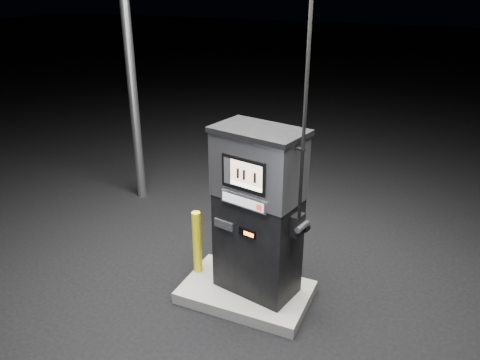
% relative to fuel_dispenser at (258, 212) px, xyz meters
% --- Properties ---
extents(ground, '(80.00, 80.00, 0.00)m').
position_rel_fuel_dispenser_xyz_m(ground, '(-0.12, -0.06, -1.23)').
color(ground, black).
rests_on(ground, ground).
extents(pump_island, '(1.60, 1.00, 0.15)m').
position_rel_fuel_dispenser_xyz_m(pump_island, '(-0.12, -0.06, -1.16)').
color(pump_island, slate).
rests_on(pump_island, ground).
extents(fuel_dispenser, '(1.21, 0.83, 4.37)m').
position_rel_fuel_dispenser_xyz_m(fuel_dispenser, '(0.00, 0.00, 0.00)').
color(fuel_dispenser, black).
rests_on(fuel_dispenser, pump_island).
extents(bollard_left, '(0.14, 0.14, 0.88)m').
position_rel_fuel_dispenser_xyz_m(bollard_left, '(-0.86, 0.02, -0.64)').
color(bollard_left, yellow).
rests_on(bollard_left, pump_island).
extents(bollard_right, '(0.13, 0.13, 0.96)m').
position_rel_fuel_dispenser_xyz_m(bollard_right, '(0.43, 0.02, -0.60)').
color(bollard_right, yellow).
rests_on(bollard_right, pump_island).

